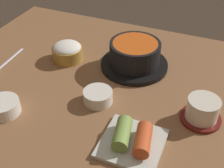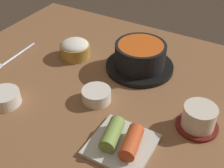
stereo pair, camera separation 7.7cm
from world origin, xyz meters
The scene contains 8 objects.
dining_table centered at (0.00, 0.00, 1.00)cm, with size 100.00×76.00×2.00cm, color brown.
stone_pot centered at (3.34, 11.98, 5.81)cm, with size 19.84×19.84×8.07cm.
rice_bowl centered at (-16.97, 8.03, 4.84)cm, with size 9.25×9.25×5.67cm.
tea_cup_with_saucer centered at (25.32, -3.05, 4.93)cm, with size 9.75×9.75×6.03cm.
banchan_cup_center centered at (-0.10, -6.52, 3.76)cm, with size 7.49×7.49×3.27cm.
kimchi_plate centered at (12.90, -16.82, 3.68)cm, with size 13.31×13.31×4.49cm.
side_bowl_near centered at (-19.49, -19.01, 3.83)cm, with size 7.93×7.93×3.41cm.
spoon centered at (-33.11, -6.97, 2.61)cm, with size 3.60×19.04×1.35cm.
Camera 2 is at (32.19, -54.59, 52.09)cm, focal length 47.38 mm.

